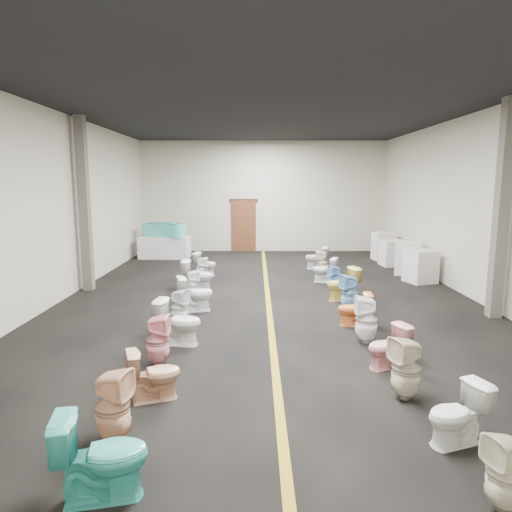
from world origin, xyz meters
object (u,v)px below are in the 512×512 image
object	(u,v)px
toilet_left_10	(205,264)
toilet_right_7	(343,284)
toilet_left_4	(178,322)
toilet_right_2	(406,368)
appliance_crate_a	(421,266)
toilet_left_6	(195,294)
toilet_right_8	(335,278)
toilet_right_4	(366,320)
toilet_left_7	(193,285)
toilet_left_2	(154,374)
toilet_left_5	(179,308)
toilet_right_0	(505,473)
toilet_left_0	(102,456)
toilet_right_3	(388,347)
bathtub	(164,230)
toilet_right_9	(324,270)
toilet_left_8	(198,276)
toilet_right_6	(350,293)
toilet_left_1	(113,407)
toilet_left_3	(158,340)
appliance_crate_b	(407,258)
appliance_crate_c	(393,253)
toilet_right_1	(458,415)
display_table	(165,247)
toilet_right_11	(317,258)
toilet_left_9	(202,270)
toilet_right_10	(322,263)
appliance_crate_d	(384,246)
toilet_right_5	(355,309)

from	to	relation	value
toilet_left_10	toilet_right_7	size ratio (longest dim) A/B	0.89
toilet_left_4	toilet_right_2	distance (m)	3.91
appliance_crate_a	toilet_right_2	world-z (taller)	appliance_crate_a
toilet_left_6	toilet_right_8	distance (m)	3.92
toilet_right_4	toilet_right_2	bearing A→B (deg)	2.80
toilet_left_6	toilet_left_7	xyz separation A→B (m)	(-0.20, 1.04, -0.04)
toilet_left_2	toilet_left_6	distance (m)	4.17
toilet_left_5	toilet_left_10	distance (m)	4.99
toilet_left_2	toilet_left_7	bearing A→B (deg)	-17.58
toilet_left_6	toilet_right_0	bearing A→B (deg)	-169.66
toilet_left_0	toilet_right_3	size ratio (longest dim) A/B	1.22
bathtub	toilet_right_9	xyz separation A→B (m)	(5.41, -4.32, -0.71)
toilet_left_8	toilet_right_6	distance (m)	4.09
toilet_left_2	toilet_left_4	world-z (taller)	toilet_left_4
toilet_left_1	toilet_right_9	xyz separation A→B (m)	(3.51, 8.14, -0.05)
bathtub	toilet_left_3	world-z (taller)	bathtub
appliance_crate_b	appliance_crate_c	world-z (taller)	appliance_crate_b
toilet_right_7	toilet_left_10	bearing A→B (deg)	-145.74
toilet_left_2	toilet_right_6	distance (m)	5.35
toilet_right_1	toilet_right_2	world-z (taller)	toilet_right_2
display_table	toilet_right_9	size ratio (longest dim) A/B	2.52
toilet_left_3	toilet_right_0	world-z (taller)	toilet_left_3
toilet_right_1	toilet_right_2	bearing A→B (deg)	171.72
appliance_crate_a	toilet_right_8	bearing A→B (deg)	-157.82
toilet_right_4	toilet_left_0	bearing A→B (deg)	-36.91
toilet_left_1	toilet_right_6	world-z (taller)	toilet_right_6
toilet_left_10	toilet_right_1	distance (m)	9.89
toilet_left_7	toilet_left_1	bearing A→B (deg)	164.61
toilet_left_7	toilet_right_8	xyz separation A→B (m)	(3.62, 0.87, -0.02)
toilet_left_2	toilet_left_6	xyz separation A→B (m)	(-0.02, 4.17, 0.05)
toilet_right_11	toilet_left_6	bearing A→B (deg)	-19.51
toilet_left_9	toilet_right_10	distance (m)	3.68
appliance_crate_d	toilet_right_10	distance (m)	3.94
toilet_right_0	toilet_right_3	world-z (taller)	toilet_right_0
toilet_left_4	toilet_left_2	bearing A→B (deg)	-172.09
toilet_left_1	toilet_left_7	world-z (taller)	toilet_left_1
toilet_left_7	toilet_right_6	world-z (taller)	toilet_right_6
toilet_right_1	toilet_right_5	bearing A→B (deg)	163.29
appliance_crate_c	toilet_left_6	size ratio (longest dim) A/B	1.09
appliance_crate_b	toilet_right_9	size ratio (longest dim) A/B	1.39
toilet_right_11	toilet_left_0	bearing A→B (deg)	-2.58
toilet_left_0	toilet_right_7	xyz separation A→B (m)	(3.47, 7.03, -0.01)
toilet_left_9	toilet_right_1	xyz separation A→B (m)	(3.73, -8.24, -0.01)
toilet_left_8	toilet_left_10	xyz separation A→B (m)	(-0.02, 2.01, -0.06)
appliance_crate_d	toilet_left_8	size ratio (longest dim) A/B	1.24
toilet_left_2	toilet_right_1	xyz separation A→B (m)	(3.51, -1.05, -0.00)
toilet_left_3	toilet_right_10	bearing A→B (deg)	-27.37
toilet_left_7	toilet_right_3	xyz separation A→B (m)	(3.57, -4.17, -0.02)
toilet_left_5	toilet_right_9	distance (m)	5.31
toilet_left_0	toilet_left_3	xyz separation A→B (m)	(-0.15, 3.05, -0.01)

